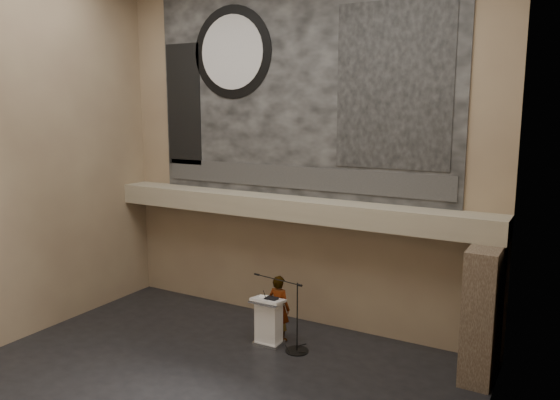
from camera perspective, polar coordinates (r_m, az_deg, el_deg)
The scene contains 19 objects.
floor at distance 11.30m, azimuth -8.49°, elevation -18.74°, with size 10.00×10.00×0.00m, color black.
wall_back at distance 13.34m, azimuth 1.70°, elevation 4.96°, with size 10.00×0.02×8.50m, color #7B644E.
wall_left at distance 13.68m, azimuth -25.75°, elevation 4.11°, with size 0.02×8.00×8.50m, color #7B644E.
wall_right at distance 7.92m, azimuth 20.44°, elevation 0.95°, with size 0.02×8.00×8.50m, color #7B644E.
soffit at distance 13.17m, azimuth 0.86°, elevation -0.81°, with size 10.00×0.80×0.50m, color gray.
sprinkler_left at distance 14.00m, azimuth -4.99°, elevation -1.37°, with size 0.04×0.04×0.06m, color #B2893D.
sprinkler_right at distance 12.40m, azimuth 8.48°, elevation -2.92°, with size 0.04×0.04×0.06m, color #B2893D.
banner at distance 13.27m, azimuth 1.67°, elevation 11.21°, with size 8.00×0.05×5.00m, color black.
banner_text_strip at distance 13.34m, azimuth 1.55°, elevation 2.37°, with size 7.76×0.02×0.55m, color #2E2E2E.
banner_clock_rim at distance 14.22m, azimuth -5.03°, elevation 15.12°, with size 2.30×2.30×0.02m, color black.
banner_clock_face at distance 14.21m, azimuth -5.08°, elevation 15.13°, with size 1.84×1.84×0.02m, color silver.
banner_building_print at distance 12.29m, azimuth 11.73°, elevation 11.58°, with size 2.60×0.02×3.60m, color black.
banner_brick_print at distance 15.13m, azimuth -10.03°, elevation 9.76°, with size 1.10×0.02×3.20m, color black.
stone_pier at distance 11.73m, azimuth 20.43°, elevation -10.94°, with size 0.60×1.40×2.70m, color #44362A.
lectern at distance 12.67m, azimuth -1.20°, elevation -12.57°, with size 0.70×0.51×1.13m.
binder at distance 12.42m, azimuth -0.92°, elevation -10.26°, with size 0.27×0.22×0.04m, color black.
papers at distance 12.56m, azimuth -1.78°, elevation -10.10°, with size 0.20×0.28×0.01m, color white.
speaker_person at distance 12.83m, azimuth -0.10°, elevation -11.22°, with size 0.57×0.37×1.55m, color silver.
mic_stand at distance 12.49m, azimuth 1.63°, elevation -14.46°, with size 1.47×0.52×1.59m.
Camera 1 is at (6.22, -7.74, 5.40)m, focal length 35.00 mm.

